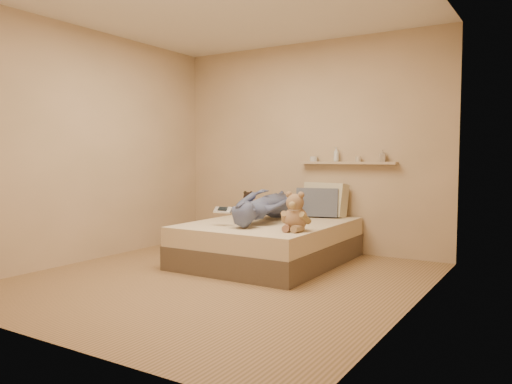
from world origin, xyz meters
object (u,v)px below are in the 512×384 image
Objects in this scene: bed at (269,242)px; dark_plush at (248,204)px; person at (267,205)px; pillow_cream at (325,200)px; pillow_grey at (317,203)px; teddy_bear at (295,215)px; game_console at (223,210)px; wall_shelf at (347,163)px.

bed is 6.57× the size of dark_plush.
person is (0.56, -0.49, 0.06)m from dark_plush.
pillow_cream reaches higher than pillow_grey.
pillow_cream is 1.10× the size of pillow_grey.
pillow_cream is 0.15m from pillow_grey.
teddy_bear is 0.26× the size of person.
bed is at bearing 140.64° from teddy_bear.
game_console is 0.69× the size of dark_plush.
game_console is 0.52× the size of teddy_bear.
pillow_grey is at bearing 68.75° from bed.
game_console is 1.32m from pillow_grey.
dark_plush is 1.34m from wall_shelf.
pillow_grey is 0.70m from person.
person is at bearing -118.47° from pillow_grey.
teddy_bear is at bearing -78.94° from pillow_cream.
pillow_cream is 0.52m from wall_shelf.
wall_shelf is (0.55, 0.91, 0.88)m from bed.
pillow_cream is at bearing 15.93° from dark_plush.
teddy_bear is (0.81, 0.07, -0.01)m from game_console.
teddy_bear is 1.18m from pillow_grey.
pillow_grey is 0.60m from wall_shelf.
pillow_cream is (0.56, 1.35, 0.03)m from game_console.
teddy_bear is 1.45m from wall_shelf.
pillow_grey is at bearing 8.01° from dark_plush.
pillow_grey is at bearing -103.88° from pillow_cream.
bed is at bearing -111.25° from pillow_grey.
game_console is at bearing -113.60° from pillow_grey.
bed is 1.26× the size of person.
dark_plush is at bearing -171.99° from pillow_grey.
game_console is 1.71m from wall_shelf.
wall_shelf is (0.81, 1.43, 0.48)m from game_console.
pillow_grey is (0.53, 1.21, 0.00)m from game_console.
game_console is at bearing -116.60° from bed.
person is at bearing -126.39° from wall_shelf.
game_console is 1.15m from dark_plush.
bed is 3.80× the size of pillow_grey.
game_console is at bearing -175.43° from teddy_bear.
pillow_cream reaches higher than game_console.
wall_shelf is (0.28, 0.22, 0.48)m from pillow_grey.
teddy_bear is 0.81m from person.
bed is at bearing -110.05° from pillow_cream.
dark_plush is (-1.18, 1.02, -0.04)m from teddy_bear.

